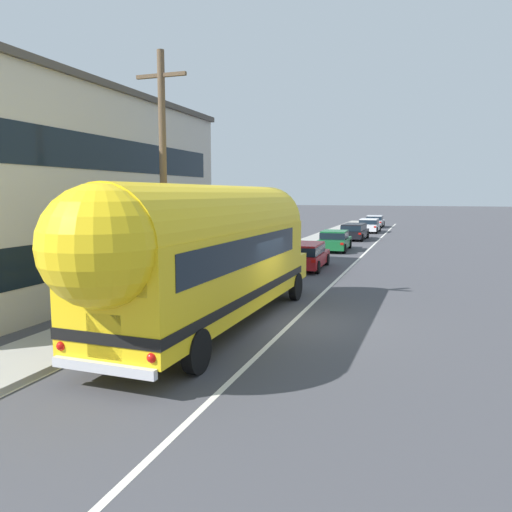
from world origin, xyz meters
TOP-DOWN VIEW (x-y plane):
  - ground_plane at (0.00, 0.00)m, footprint 300.00×300.00m
  - lane_markings at (-1.81, 12.00)m, footprint 4.05×80.00m
  - sidewalk_slab at (-5.00, 10.00)m, footprint 2.16×90.00m
  - roadside_building at (-11.76, 1.84)m, footprint 9.51×16.84m
  - utility_pole at (-4.63, 0.56)m, footprint 1.80×0.24m
  - painted_bus at (-1.98, -1.79)m, footprint 2.76×12.52m
  - car_lead at (-2.09, 10.54)m, footprint 2.02×4.48m
  - car_second at (-2.18, 19.46)m, footprint 2.08×4.69m
  - car_third at (-1.99, 27.87)m, footprint 2.00×4.76m
  - car_fourth at (-1.71, 36.63)m, footprint 2.04×4.62m
  - car_fifth at (-1.93, 44.47)m, footprint 2.01×4.39m

SIDE VIEW (x-z plane):
  - ground_plane at x=0.00m, z-range 0.00..0.00m
  - lane_markings at x=-1.81m, z-range 0.00..0.01m
  - sidewalk_slab at x=-5.00m, z-range 0.00..0.15m
  - car_fifth at x=-1.93m, z-range 0.05..1.42m
  - car_fourth at x=-1.71m, z-range 0.06..1.43m
  - car_second at x=-2.18m, z-range 0.06..1.43m
  - car_lead at x=-2.09m, z-range 0.10..1.47m
  - car_third at x=-1.99m, z-range 0.11..1.48m
  - painted_bus at x=-1.98m, z-range 0.24..4.36m
  - roadside_building at x=-11.76m, z-range 0.01..7.85m
  - utility_pole at x=-4.63m, z-range 0.17..8.67m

